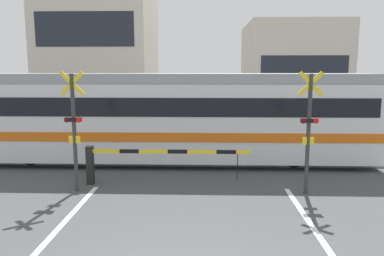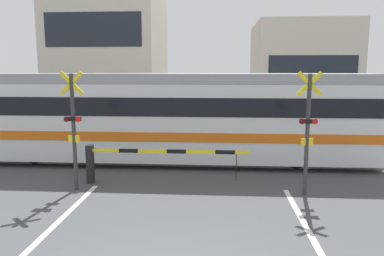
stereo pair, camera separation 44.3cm
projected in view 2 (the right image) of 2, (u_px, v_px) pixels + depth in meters
rail_track_near at (194, 165)px, 13.46m from camera, size 50.00×0.10×0.08m
rail_track_far at (197, 156)px, 14.88m from camera, size 50.00×0.10×0.08m
commuter_train at (164, 115)px, 13.98m from camera, size 15.36×2.80×3.31m
crossing_barrier_near at (135, 157)px, 11.30m from camera, size 4.93×0.20×1.19m
crossing_barrier_far at (237, 130)px, 16.41m from camera, size 4.93×0.20×1.19m
crossing_signal_left at (73, 125)px, 10.59m from camera, size 0.68×0.15×3.42m
crossing_signal_right at (308, 128)px, 10.14m from camera, size 0.68×0.15×3.42m
pedestrian at (192, 115)px, 20.47m from camera, size 0.38×0.22×1.68m
building_left_of_street at (110, 42)px, 27.39m from camera, size 7.47×7.49×10.80m
building_right_of_street at (300, 71)px, 26.77m from camera, size 6.46×7.49×6.62m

